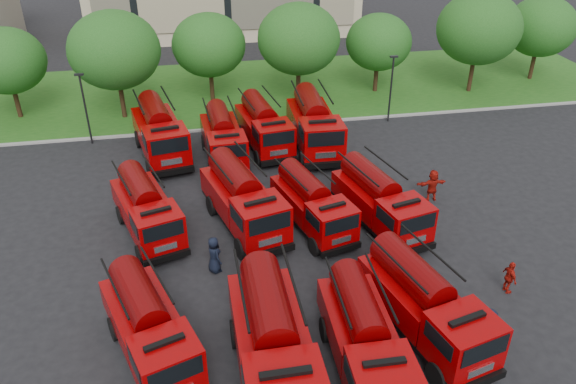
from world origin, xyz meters
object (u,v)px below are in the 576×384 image
at_px(fire_truck_10, 264,126).
at_px(firefighter_2, 506,292).
at_px(fire_truck_2, 364,338).
at_px(fire_truck_6, 312,204).
at_px(fire_truck_5, 243,199).
at_px(firefighter_3, 485,338).
at_px(firefighter_5, 430,200).
at_px(fire_truck_0, 149,327).
at_px(firefighter_4, 215,271).
at_px(fire_truck_1, 273,343).
at_px(fire_truck_3, 425,304).
at_px(fire_truck_9, 223,137).
at_px(fire_truck_8, 160,132).
at_px(fire_truck_11, 314,124).
at_px(fire_truck_7, 380,201).
at_px(fire_truck_4, 146,209).

xyz_separation_m(fire_truck_10, firefighter_2, (8.81, -17.25, -1.62)).
xyz_separation_m(fire_truck_2, fire_truck_6, (0.23, 10.05, -0.08)).
relative_size(fire_truck_5, firefighter_3, 5.00).
relative_size(fire_truck_5, firefighter_5, 3.96).
xyz_separation_m(fire_truck_0, firefighter_4, (2.85, 4.97, -1.52)).
xyz_separation_m(fire_truck_1, fire_truck_3, (6.47, 1.21, -0.16)).
xyz_separation_m(fire_truck_9, fire_truck_10, (2.89, 1.23, 0.05)).
bearing_deg(firefighter_4, fire_truck_6, -86.87).
bearing_deg(fire_truck_8, fire_truck_3, -71.34).
height_order(fire_truck_10, firefighter_2, fire_truck_10).
distance_m(fire_truck_0, fire_truck_11, 20.45).
relative_size(fire_truck_10, firefighter_4, 3.80).
bearing_deg(fire_truck_2, fire_truck_9, 102.52).
bearing_deg(fire_truck_7, fire_truck_1, -141.63).
height_order(fire_truck_3, firefighter_2, fire_truck_3).
relative_size(fire_truck_0, firefighter_3, 4.53).
relative_size(fire_truck_6, firefighter_2, 4.05).
bearing_deg(fire_truck_6, fire_truck_8, 112.92).
distance_m(fire_truck_5, firefighter_5, 11.29).
relative_size(fire_truck_8, fire_truck_9, 1.16).
bearing_deg(fire_truck_0, fire_truck_1, -42.67).
distance_m(firefighter_2, firefighter_4, 13.76).
xyz_separation_m(fire_truck_4, firefighter_2, (16.40, -7.92, -1.53)).
bearing_deg(fire_truck_5, fire_truck_10, 60.31).
bearing_deg(fire_truck_0, firefighter_4, 41.07).
bearing_deg(firefighter_4, fire_truck_11, -56.77).
distance_m(fire_truck_3, fire_truck_10, 19.41).
distance_m(fire_truck_2, fire_truck_8, 21.85).
relative_size(fire_truck_0, fire_truck_8, 0.87).
height_order(fire_truck_5, fire_truck_11, fire_truck_11).
height_order(fire_truck_7, firefighter_2, fire_truck_7).
height_order(fire_truck_1, fire_truck_9, fire_truck_1).
height_order(fire_truck_5, fire_truck_6, fire_truck_5).
bearing_deg(fire_truck_0, fire_truck_10, 49.34).
bearing_deg(fire_truck_6, firefighter_5, -3.96).
xyz_separation_m(fire_truck_4, firefighter_3, (14.03, -10.49, -1.53)).
bearing_deg(fire_truck_1, firefighter_5, 45.25).
relative_size(fire_truck_5, firefighter_4, 4.02).
relative_size(fire_truck_4, firefighter_5, 3.61).
height_order(fire_truck_4, firefighter_5, fire_truck_4).
relative_size(fire_truck_1, fire_truck_4, 1.10).
relative_size(fire_truck_3, firefighter_5, 3.79).
bearing_deg(fire_truck_1, fire_truck_3, 10.39).
bearing_deg(firefighter_2, fire_truck_9, 33.28).
distance_m(firefighter_3, firefighter_5, 11.20).
relative_size(fire_truck_2, fire_truck_10, 0.93).
height_order(fire_truck_2, fire_truck_10, fire_truck_10).
bearing_deg(fire_truck_11, fire_truck_5, -122.05).
bearing_deg(fire_truck_2, fire_truck_6, 90.10).
bearing_deg(firefighter_5, firefighter_4, 16.28).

